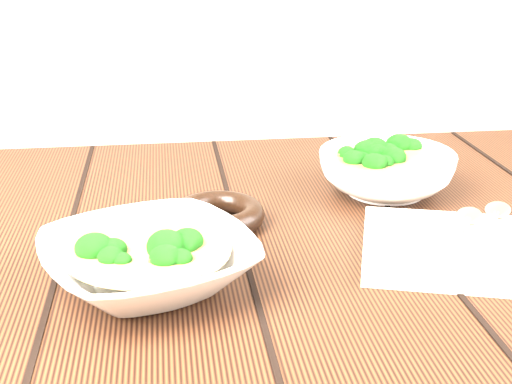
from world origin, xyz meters
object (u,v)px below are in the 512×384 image
at_px(soup_bowl_back, 386,171).
at_px(napkin, 470,250).
at_px(table, 257,326).
at_px(trivet, 218,214).
at_px(soup_bowl_front, 149,261).

xyz_separation_m(soup_bowl_back, napkin, (0.03, -0.20, -0.03)).
relative_size(table, trivet, 10.53).
bearing_deg(soup_bowl_back, trivet, -160.86).
relative_size(soup_bowl_front, soup_bowl_back, 1.22).
height_order(soup_bowl_back, napkin, soup_bowl_back).
bearing_deg(trivet, soup_bowl_back, 19.14).
bearing_deg(napkin, trivet, 172.97).
xyz_separation_m(soup_bowl_front, soup_bowl_back, (0.32, 0.23, 0.00)).
bearing_deg(napkin, soup_bowl_front, -158.87).
relative_size(soup_bowl_front, napkin, 1.15).
distance_m(table, soup_bowl_front, 0.22).
bearing_deg(soup_bowl_front, table, 39.78).
relative_size(table, soup_bowl_front, 4.47).
xyz_separation_m(soup_bowl_front, trivet, (0.08, 0.14, -0.01)).
distance_m(soup_bowl_back, trivet, 0.25).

